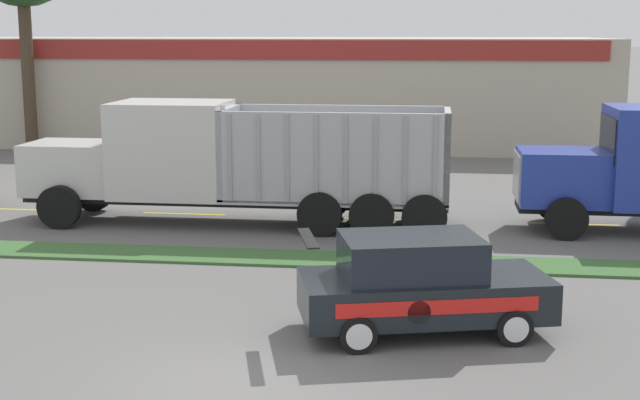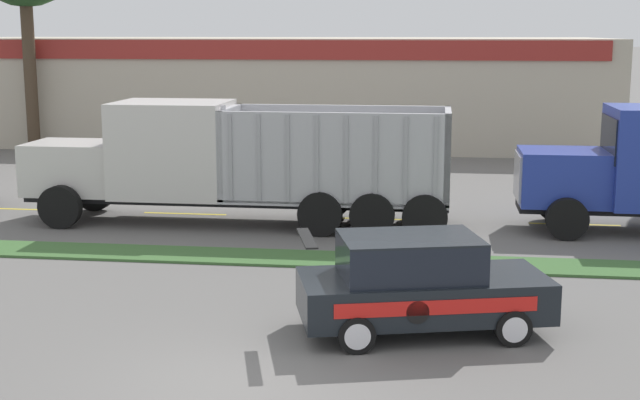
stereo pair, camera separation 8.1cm
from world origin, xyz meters
TOP-DOWN VIEW (x-y plane):
  - ground_plane at (0.00, 0.00)m, footprint 600.00×600.00m
  - grass_verge at (0.00, 7.26)m, footprint 120.00×1.41m
  - centre_line_3 at (-9.55, 11.97)m, footprint 2.40×0.14m
  - centre_line_4 at (-4.15, 11.97)m, footprint 2.40×0.14m
  - centre_line_5 at (1.25, 11.97)m, footprint 2.40×0.14m
  - centre_line_6 at (6.65, 11.97)m, footprint 2.40×0.14m
  - dump_truck_lead at (-3.33, 10.90)m, footprint 11.45×2.69m
  - rally_car at (2.68, 2.64)m, footprint 4.54×2.84m
  - store_building_backdrop at (-5.24, 30.68)m, footprint 31.43×12.10m

SIDE VIEW (x-z plane):
  - ground_plane at x=0.00m, z-range 0.00..0.00m
  - centre_line_3 at x=-9.55m, z-range 0.00..0.01m
  - centre_line_4 at x=-4.15m, z-range 0.00..0.01m
  - centre_line_5 at x=1.25m, z-range 0.00..0.01m
  - centre_line_6 at x=6.65m, z-range 0.00..0.01m
  - grass_verge at x=0.00m, z-range 0.00..0.06m
  - rally_car at x=2.68m, z-range -0.01..1.73m
  - dump_truck_lead at x=-3.33m, z-range 0.01..3.28m
  - store_building_backdrop at x=-5.24m, z-range 0.00..4.81m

